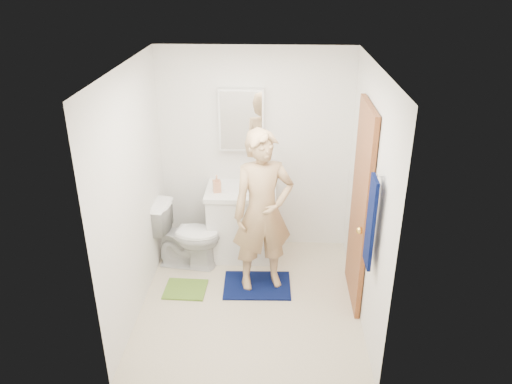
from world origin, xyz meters
TOP-DOWN VIEW (x-y plane):
  - floor at (0.00, 0.00)m, footprint 2.20×2.40m
  - ceiling at (0.00, 0.00)m, footprint 2.20×2.40m
  - wall_back at (0.00, 1.21)m, footprint 2.20×0.02m
  - wall_front at (0.00, -1.21)m, footprint 2.20×0.02m
  - wall_left at (-1.11, 0.00)m, footprint 0.02×2.40m
  - wall_right at (1.11, 0.00)m, footprint 0.02×2.40m
  - vanity_cabinet at (-0.15, 0.91)m, footprint 0.75×0.55m
  - countertop at (-0.15, 0.91)m, footprint 0.79×0.59m
  - sink_basin at (-0.15, 0.91)m, footprint 0.40×0.40m
  - faucet at (-0.15, 1.09)m, footprint 0.03×0.03m
  - medicine_cabinet at (-0.15, 1.14)m, footprint 0.50×0.12m
  - mirror_panel at (-0.15, 1.08)m, footprint 0.46×0.01m
  - door at (1.07, 0.15)m, footprint 0.05×0.80m
  - door_knob at (1.03, -0.17)m, footprint 0.07×0.07m
  - towel at (1.03, -0.57)m, footprint 0.03×0.24m
  - towel_hook at (1.07, -0.57)m, footprint 0.06×0.02m
  - toilet at (-0.75, 0.66)m, footprint 0.80×0.53m
  - bath_mat at (0.06, 0.25)m, footprint 0.73×0.53m
  - green_rug at (-0.70, 0.15)m, footprint 0.45×0.38m
  - soap_dispenser at (-0.41, 0.84)m, footprint 0.11×0.11m
  - toothbrush_cup at (0.15, 1.04)m, footprint 0.14×0.14m
  - man at (0.12, 0.28)m, footprint 0.72×0.57m

SIDE VIEW (x-z plane):
  - floor at x=0.00m, z-range -0.02..0.00m
  - green_rug at x=-0.70m, z-range 0.00..0.02m
  - bath_mat at x=0.06m, z-range 0.00..0.02m
  - toilet at x=-0.75m, z-range 0.00..0.77m
  - vanity_cabinet at x=-0.15m, z-range 0.00..0.80m
  - countertop at x=-0.15m, z-range 0.80..0.85m
  - sink_basin at x=-0.15m, z-range 0.83..0.86m
  - man at x=0.12m, z-range 0.02..1.76m
  - toothbrush_cup at x=0.15m, z-range 0.85..0.94m
  - faucet at x=-0.15m, z-range 0.85..0.97m
  - soap_dispenser at x=-0.41m, z-range 0.85..1.05m
  - door_knob at x=1.03m, z-range 0.91..0.98m
  - door at x=1.07m, z-range 0.00..2.05m
  - wall_back at x=0.00m, z-range 0.00..2.40m
  - wall_front at x=0.00m, z-range 0.00..2.40m
  - wall_left at x=-1.11m, z-range 0.00..2.40m
  - wall_right at x=1.11m, z-range 0.00..2.40m
  - towel at x=1.03m, z-range 0.85..1.65m
  - medicine_cabinet at x=-0.15m, z-range 1.25..1.95m
  - mirror_panel at x=-0.15m, z-range 1.27..1.93m
  - towel_hook at x=1.07m, z-range 1.66..1.68m
  - ceiling at x=0.00m, z-range 2.40..2.42m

